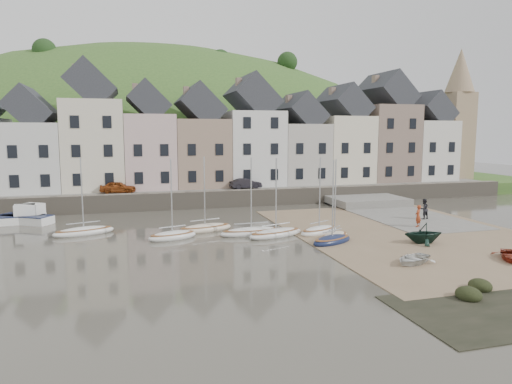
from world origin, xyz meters
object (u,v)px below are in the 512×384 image
object	(u,v)px
person_red	(418,216)
rowboat_green	(423,233)
sailboat_0	(84,231)
car_left	(118,187)
car_right	(246,184)
rowboat_red	(512,256)
rowboat_white	(413,259)
person_dark	(424,209)

from	to	relation	value
person_red	rowboat_green	bearing A→B (deg)	25.67
sailboat_0	person_red	bearing A→B (deg)	-10.73
sailboat_0	car_left	bearing A→B (deg)	78.75
person_red	sailboat_0	bearing A→B (deg)	-43.77
rowboat_green	person_red	xyz separation A→B (m)	(2.98, 4.91, 0.24)
car_left	car_right	distance (m)	14.04
sailboat_0	rowboat_red	distance (m)	30.73
rowboat_white	car_left	xyz separation A→B (m)	(-17.60, 27.06, 1.87)
rowboat_green	car_left	bearing A→B (deg)	-129.24
rowboat_red	person_dark	world-z (taller)	person_dark
rowboat_white	person_dark	xyz separation A→B (m)	(9.45, 12.15, 0.70)
sailboat_0	rowboat_white	xyz separation A→B (m)	(20.12, -14.37, 0.09)
rowboat_red	person_dark	xyz separation A→B (m)	(3.03, 13.27, 0.69)
sailboat_0	person_red	size ratio (longest dim) A/B	3.41
rowboat_green	sailboat_0	bearing A→B (deg)	-105.27
sailboat_0	rowboat_green	bearing A→B (deg)	-22.67
rowboat_white	person_red	world-z (taller)	person_red
rowboat_red	car_right	xyz separation A→B (m)	(-9.97, 28.18, 1.83)
car_left	car_right	bearing A→B (deg)	-79.00
rowboat_white	rowboat_green	distance (m)	5.82
rowboat_green	person_red	size ratio (longest dim) A/B	1.53
rowboat_green	car_right	size ratio (longest dim) A/B	0.79
person_red	car_left	bearing A→B (deg)	-69.13
rowboat_white	rowboat_green	world-z (taller)	rowboat_green
rowboat_white	person_red	size ratio (longest dim) A/B	1.53
rowboat_white	car_left	size ratio (longest dim) A/B	0.77
person_red	person_dark	distance (m)	3.91
rowboat_green	car_left	distance (m)	31.26
rowboat_white	car_right	distance (m)	27.36
rowboat_green	car_right	xyz separation A→B (m)	(-7.39, 22.71, 1.38)
rowboat_white	car_right	bearing A→B (deg)	162.59
rowboat_red	person_dark	size ratio (longest dim) A/B	1.57
rowboat_green	person_dark	size ratio (longest dim) A/B	1.51
sailboat_0	car_left	xyz separation A→B (m)	(2.52, 12.70, 1.97)
sailboat_0	car_right	distance (m)	20.96
rowboat_green	person_dark	xyz separation A→B (m)	(5.61, 7.79, 0.25)
rowboat_green	person_red	bearing A→B (deg)	156.11
person_red	rowboat_red	bearing A→B (deg)	54.75
rowboat_white	rowboat_red	bearing A→B (deg)	55.25
car_left	rowboat_green	bearing A→B (deg)	-125.65
sailboat_0	rowboat_green	world-z (taller)	sailboat_0
person_red	car_left	size ratio (longest dim) A/B	0.50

